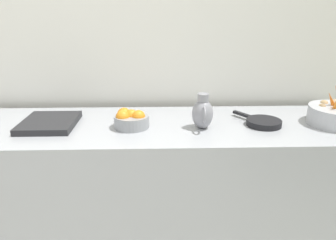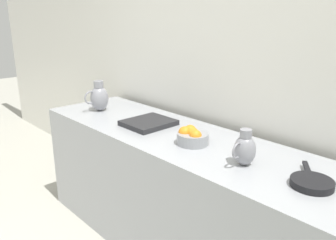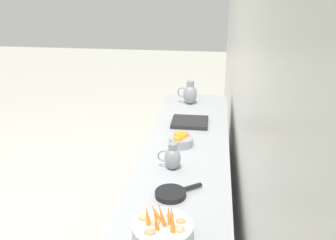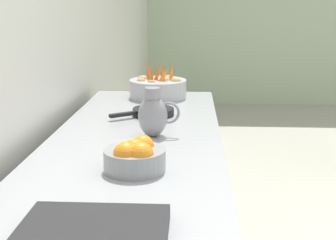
{
  "view_description": "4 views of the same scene",
  "coord_description": "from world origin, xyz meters",
  "px_view_note": "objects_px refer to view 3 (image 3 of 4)",
  "views": [
    {
      "loc": [
        0.25,
        0.26,
        1.52
      ],
      "look_at": [
        -1.35,
        0.31,
        0.96
      ],
      "focal_mm": 33.65,
      "sensor_mm": 36.0,
      "label": 1
    },
    {
      "loc": [
        0.04,
        1.47,
        1.67
      ],
      "look_at": [
        -1.38,
        -0.06,
        1.02
      ],
      "focal_mm": 36.77,
      "sensor_mm": 36.0,
      "label": 2
    },
    {
      "loc": [
        -1.69,
        2.94,
        2.24
      ],
      "look_at": [
        -1.3,
        -0.15,
        1.01
      ],
      "focal_mm": 40.53,
      "sensor_mm": 36.0,
      "label": 3
    },
    {
      "loc": [
        -1.26,
        -1.29,
        1.41
      ],
      "look_at": [
        -1.33,
        -0.03,
        1.09
      ],
      "focal_mm": 48.79,
      "sensor_mm": 36.0,
      "label": 4
    }
  ],
  "objects_px": {
    "skillet_on_counter": "(171,194)",
    "orange_bowl": "(181,140)",
    "vegetable_colander": "(162,232)",
    "metal_pitcher_tall": "(190,93)",
    "metal_pitcher_short": "(172,157)"
  },
  "relations": [
    {
      "from": "metal_pitcher_short",
      "to": "skillet_on_counter",
      "type": "distance_m",
      "value": 0.37
    },
    {
      "from": "vegetable_colander",
      "to": "skillet_on_counter",
      "type": "xyz_separation_m",
      "value": [
        0.0,
        -0.44,
        -0.04
      ]
    },
    {
      "from": "vegetable_colander",
      "to": "orange_bowl",
      "type": "xyz_separation_m",
      "value": [
        0.02,
        -1.2,
        -0.01
      ]
    },
    {
      "from": "vegetable_colander",
      "to": "orange_bowl",
      "type": "distance_m",
      "value": 1.2
    },
    {
      "from": "vegetable_colander",
      "to": "metal_pitcher_tall",
      "type": "height_order",
      "value": "metal_pitcher_tall"
    },
    {
      "from": "orange_bowl",
      "to": "metal_pitcher_short",
      "type": "bearing_deg",
      "value": 86.59
    },
    {
      "from": "skillet_on_counter",
      "to": "orange_bowl",
      "type": "bearing_deg",
      "value": -89.16
    },
    {
      "from": "orange_bowl",
      "to": "metal_pitcher_tall",
      "type": "distance_m",
      "value": 1.07
    },
    {
      "from": "metal_pitcher_short",
      "to": "skillet_on_counter",
      "type": "relative_size",
      "value": 0.68
    },
    {
      "from": "metal_pitcher_tall",
      "to": "skillet_on_counter",
      "type": "relative_size",
      "value": 0.85
    },
    {
      "from": "metal_pitcher_tall",
      "to": "metal_pitcher_short",
      "type": "distance_m",
      "value": 1.47
    },
    {
      "from": "vegetable_colander",
      "to": "skillet_on_counter",
      "type": "relative_size",
      "value": 1.1
    },
    {
      "from": "vegetable_colander",
      "to": "metal_pitcher_short",
      "type": "relative_size",
      "value": 1.63
    },
    {
      "from": "metal_pitcher_tall",
      "to": "skillet_on_counter",
      "type": "distance_m",
      "value": 1.83
    },
    {
      "from": "metal_pitcher_tall",
      "to": "skillet_on_counter",
      "type": "height_order",
      "value": "metal_pitcher_tall"
    }
  ]
}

